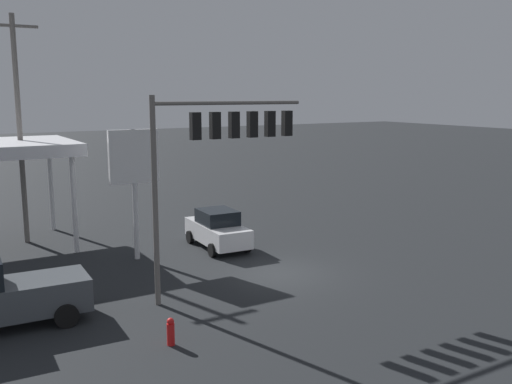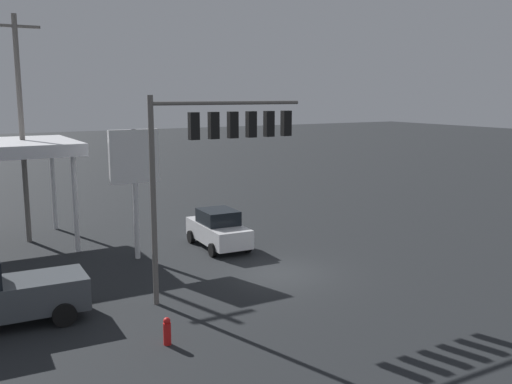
% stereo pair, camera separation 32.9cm
% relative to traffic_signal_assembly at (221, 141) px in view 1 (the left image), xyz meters
% --- Properties ---
extents(ground_plane, '(200.00, 200.00, 0.00)m').
position_rel_traffic_signal_assembly_xyz_m(ground_plane, '(-3.21, -0.82, -5.89)').
color(ground_plane, black).
extents(traffic_signal_assembly, '(6.24, 0.43, 7.60)m').
position_rel_traffic_signal_assembly_xyz_m(traffic_signal_assembly, '(0.00, 0.00, 0.00)').
color(traffic_signal_assembly, slate).
rests_on(traffic_signal_assembly, ground).
extents(utility_pole, '(2.40, 0.26, 11.52)m').
position_rel_traffic_signal_assembly_xyz_m(utility_pole, '(5.29, -11.91, 0.17)').
color(utility_pole, slate).
rests_on(utility_pole, ground).
extents(price_sign, '(2.31, 0.27, 6.04)m').
position_rel_traffic_signal_assembly_xyz_m(price_sign, '(1.36, -6.05, -1.43)').
color(price_sign, silver).
rests_on(price_sign, ground).
extents(sedan_waiting, '(2.22, 4.48, 1.93)m').
position_rel_traffic_signal_assembly_xyz_m(sedan_waiting, '(-2.78, -5.87, -4.94)').
color(sedan_waiting, silver).
rests_on(sedan_waiting, ground).
extents(pickup_parked, '(5.28, 2.43, 2.40)m').
position_rel_traffic_signal_assembly_xyz_m(pickup_parked, '(7.83, -0.61, -4.78)').
color(pickup_parked, '#474C51').
rests_on(pickup_parked, ground).
extents(fire_hydrant, '(0.24, 0.24, 0.88)m').
position_rel_traffic_signal_assembly_xyz_m(fire_hydrant, '(3.58, 3.49, -5.45)').
color(fire_hydrant, red).
rests_on(fire_hydrant, ground).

